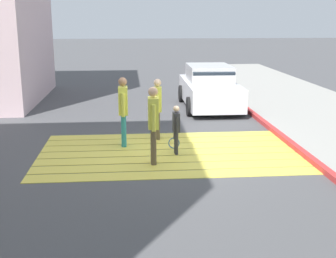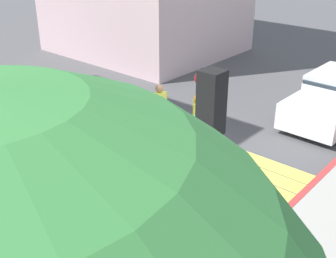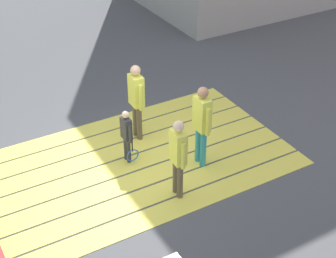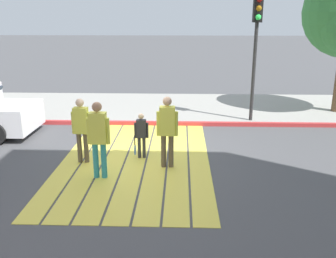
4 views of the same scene
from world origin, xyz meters
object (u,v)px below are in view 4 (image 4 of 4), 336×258
(traffic_light_corner, at_px, (256,34))
(pedestrian_adult_side, at_px, (167,127))
(water_bottle, at_px, (169,103))
(pedestrian_adult_trailing, at_px, (98,135))
(pedestrian_child_with_racket, at_px, (141,133))
(pedestrian_adult_lead, at_px, (81,126))

(traffic_light_corner, height_order, pedestrian_adult_side, traffic_light_corner)
(traffic_light_corner, distance_m, pedestrian_adult_side, 5.26)
(water_bottle, xyz_separation_m, pedestrian_adult_side, (6.07, 0.15, 0.81))
(traffic_light_corner, xyz_separation_m, pedestrian_adult_side, (4.01, -2.76, -1.99))
(water_bottle, relative_size, pedestrian_adult_trailing, 0.12)
(water_bottle, relative_size, pedestrian_child_with_racket, 0.18)
(water_bottle, bearing_deg, pedestrian_child_with_racket, -5.85)
(traffic_light_corner, xyz_separation_m, pedestrian_child_with_racket, (3.41, -3.47, -2.36))
(traffic_light_corner, xyz_separation_m, pedestrian_adult_lead, (3.77, -4.93, -2.06))
(pedestrian_adult_side, relative_size, pedestrian_child_with_racket, 1.47)
(pedestrian_adult_trailing, relative_size, pedestrian_adult_side, 1.01)
(traffic_light_corner, relative_size, pedestrian_adult_lead, 2.53)
(traffic_light_corner, xyz_separation_m, pedestrian_adult_trailing, (4.69, -4.29, -1.98))
(water_bottle, distance_m, pedestrian_child_with_racket, 5.52)
(water_bottle, bearing_deg, pedestrian_adult_lead, -19.10)
(traffic_light_corner, bearing_deg, pedestrian_child_with_racket, -45.47)
(traffic_light_corner, height_order, pedestrian_adult_lead, traffic_light_corner)
(pedestrian_adult_trailing, distance_m, pedestrian_adult_side, 1.68)
(traffic_light_corner, relative_size, pedestrian_adult_side, 2.37)
(pedestrian_child_with_racket, bearing_deg, pedestrian_adult_trailing, -32.70)
(water_bottle, height_order, pedestrian_child_with_racket, pedestrian_child_with_racket)
(pedestrian_adult_trailing, bearing_deg, pedestrian_adult_side, 114.22)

